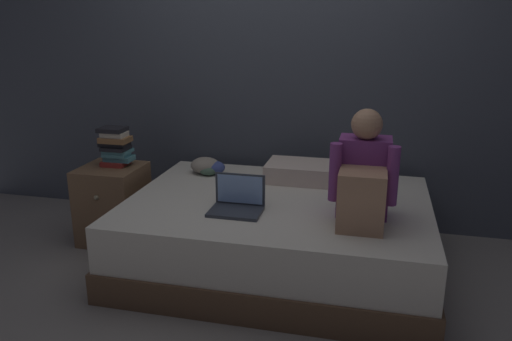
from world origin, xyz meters
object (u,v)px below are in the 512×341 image
laptop (237,202)px  clothes_pile (208,167)px  nightstand (113,204)px  bed (278,234)px  person_sitting (363,180)px  pillow (305,172)px  book_stack (116,147)px

laptop → clothes_pile: bearing=121.4°
nightstand → laptop: 1.19m
bed → laptop: (-0.21, -0.26, 0.30)m
person_sitting → pillow: bearing=122.4°
bed → book_stack: book_stack is taller
bed → person_sitting: bearing=-23.3°
nightstand → person_sitting: bearing=-11.6°
laptop → book_stack: size_ratio=1.10×
laptop → bed: bearing=51.8°
pillow → book_stack: book_stack is taller
book_stack → clothes_pile: book_stack is taller
laptop → clothes_pile: 0.82m
pillow → book_stack: 1.41m
pillow → book_stack: size_ratio=1.92×
bed → clothes_pile: bearing=145.4°
bed → clothes_pile: 0.83m
pillow → book_stack: (-1.38, -0.26, 0.17)m
person_sitting → bed: bearing=156.7°
bed → pillow: pillow is taller
laptop → book_stack: bearing=156.8°
bed → pillow: (0.11, 0.45, 0.31)m
laptop → pillow: (0.32, 0.71, 0.01)m
book_stack → clothes_pile: size_ratio=1.08×
nightstand → clothes_pile: bearing=24.1°
laptop → pillow: 0.78m
person_sitting → laptop: bearing=-177.8°
nightstand → book_stack: book_stack is taller
bed → laptop: laptop is taller
nightstand → laptop: bearing=-20.4°
nightstand → clothes_pile: 0.77m
bed → person_sitting: person_sitting is taller
person_sitting → laptop: size_ratio=2.05×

